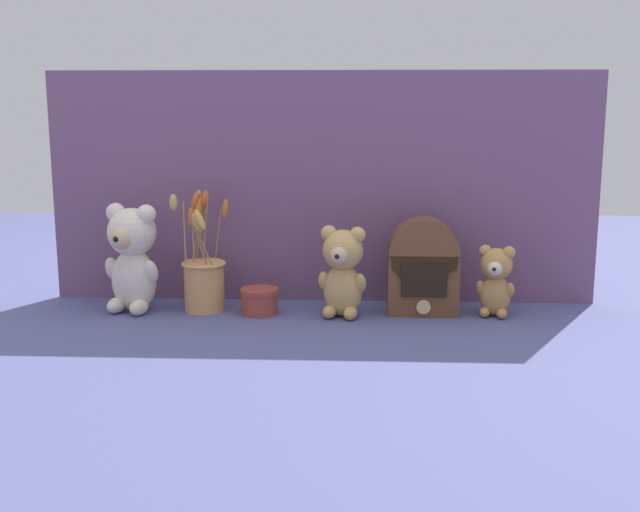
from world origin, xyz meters
TOP-DOWN VIEW (x-y plane):
  - ground_plane at (0.00, 0.00)m, footprint 4.00×4.00m
  - backdrop_wall at (0.00, 0.17)m, footprint 1.61×0.02m
  - teddy_bear_large at (-0.53, 0.01)m, footprint 0.17×0.16m
  - teddy_bear_medium at (0.06, -0.02)m, footprint 0.14×0.13m
  - teddy_bear_small at (0.49, 0.01)m, footprint 0.11×0.10m
  - flower_vase at (-0.33, 0.03)m, footprint 0.17×0.17m
  - vintage_radio at (0.29, 0.03)m, footprint 0.20×0.11m
  - decorative_tin_tall at (-0.17, -0.00)m, footprint 0.11×0.11m

SIDE VIEW (x-z plane):
  - ground_plane at x=0.00m, z-range 0.00..0.00m
  - decorative_tin_tall at x=-0.17m, z-range 0.00..0.07m
  - flower_vase at x=-0.33m, z-range -0.07..0.27m
  - teddy_bear_small at x=0.49m, z-range 0.00..0.21m
  - vintage_radio at x=0.29m, z-range 0.00..0.27m
  - teddy_bear_medium at x=0.06m, z-range 0.01..0.26m
  - teddy_bear_large at x=-0.53m, z-range 0.01..0.32m
  - backdrop_wall at x=0.00m, z-range 0.00..0.68m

